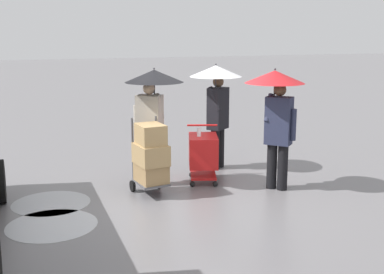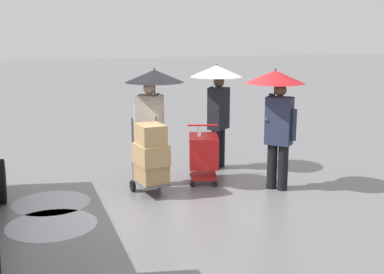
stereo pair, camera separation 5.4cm
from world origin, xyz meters
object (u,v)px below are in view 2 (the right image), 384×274
Objects in this scene: hand_dolly_boxes at (151,155)px; pedestrian_white_side at (217,92)px; shopping_cart_vendor at (203,152)px; pedestrian_pink_side at (153,99)px; pedestrian_black_side at (277,102)px.

pedestrian_white_side is (-1.71, -1.16, 0.89)m from hand_dolly_boxes.
shopping_cart_vendor is at bearing 52.46° from pedestrian_white_side.
pedestrian_pink_side is at bearing -7.02° from shopping_cart_vendor.
hand_dolly_boxes is 2.37m from pedestrian_black_side.
pedestrian_black_side is (-2.16, 0.43, 0.88)m from hand_dolly_boxes.
pedestrian_pink_side and pedestrian_white_side have the same top height.
pedestrian_black_side is 1.65m from pedestrian_white_side.
shopping_cart_vendor is at bearing -37.71° from pedestrian_black_side.
shopping_cart_vendor is 0.49× the size of pedestrian_black_side.
pedestrian_pink_side is 1.00× the size of pedestrian_black_side.
shopping_cart_vendor is 1.38m from pedestrian_pink_side.
pedestrian_pink_side reaches higher than hand_dolly_boxes.
pedestrian_white_side reaches higher than shopping_cart_vendor.
pedestrian_black_side is at bearing 168.70° from hand_dolly_boxes.
pedestrian_white_side is (-1.53, -0.66, 0.00)m from pedestrian_pink_side.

